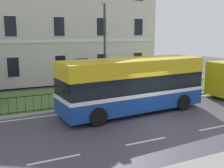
% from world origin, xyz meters
% --- Properties ---
extents(ground_plane, '(60.00, 56.00, 0.18)m').
position_xyz_m(ground_plane, '(0.00, 1.24, -0.01)').
color(ground_plane, '#423E49').
extents(georgian_townhouse, '(15.60, 10.11, 12.35)m').
position_xyz_m(georgian_townhouse, '(-0.25, 16.57, 6.33)').
color(georgian_townhouse, silver).
rests_on(georgian_townhouse, ground_plane).
extents(iron_verge_railing, '(19.06, 0.04, 0.97)m').
position_xyz_m(iron_verge_railing, '(-0.25, 4.40, 0.62)').
color(iron_verge_railing, black).
rests_on(iron_verge_railing, ground_plane).
extents(single_decker_bus, '(8.84, 3.18, 3.13)m').
position_xyz_m(single_decker_bus, '(-0.36, 2.31, 1.64)').
color(single_decker_bus, navy).
rests_on(single_decker_bus, ground_plane).
extents(street_lamp_post, '(0.36, 0.24, 6.65)m').
position_xyz_m(street_lamp_post, '(-0.85, 5.20, 3.93)').
color(street_lamp_post, '#333338').
rests_on(street_lamp_post, ground_plane).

